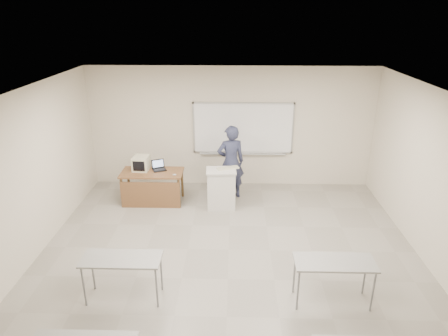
{
  "coord_description": "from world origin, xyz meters",
  "views": [
    {
      "loc": [
        0.09,
        -5.54,
        4.2
      ],
      "look_at": [
        -0.12,
        2.2,
        1.14
      ],
      "focal_mm": 32.0,
      "sensor_mm": 36.0,
      "label": 1
    }
  ],
  "objects_px": {
    "whiteboard": "(243,129)",
    "presenter": "(231,162)",
    "crt_monitor": "(141,163)",
    "instructor_desk": "(152,182)",
    "mouse": "(175,175)",
    "podium": "(221,189)",
    "laptop": "(160,167)",
    "keyboard": "(228,168)"
  },
  "relations": [
    {
      "from": "instructor_desk",
      "to": "presenter",
      "type": "height_order",
      "value": "presenter"
    },
    {
      "from": "podium",
      "to": "laptop",
      "type": "height_order",
      "value": "laptop"
    },
    {
      "from": "crt_monitor",
      "to": "instructor_desk",
      "type": "bearing_deg",
      "value": -38.06
    },
    {
      "from": "whiteboard",
      "to": "presenter",
      "type": "xyz_separation_m",
      "value": [
        -0.29,
        -0.76,
        -0.59
      ]
    },
    {
      "from": "instructor_desk",
      "to": "mouse",
      "type": "relative_size",
      "value": 16.01
    },
    {
      "from": "podium",
      "to": "keyboard",
      "type": "distance_m",
      "value": 0.5
    },
    {
      "from": "podium",
      "to": "mouse",
      "type": "xyz_separation_m",
      "value": [
        -1.05,
        0.05,
        0.31
      ]
    },
    {
      "from": "whiteboard",
      "to": "mouse",
      "type": "bearing_deg",
      "value": -140.51
    },
    {
      "from": "instructor_desk",
      "to": "mouse",
      "type": "distance_m",
      "value": 0.6
    },
    {
      "from": "crt_monitor",
      "to": "presenter",
      "type": "height_order",
      "value": "presenter"
    },
    {
      "from": "crt_monitor",
      "to": "presenter",
      "type": "distance_m",
      "value": 2.08
    },
    {
      "from": "laptop",
      "to": "whiteboard",
      "type": "bearing_deg",
      "value": 1.3
    },
    {
      "from": "keyboard",
      "to": "podium",
      "type": "bearing_deg",
      "value": -171.34
    },
    {
      "from": "whiteboard",
      "to": "laptop",
      "type": "relative_size",
      "value": 8.38
    },
    {
      "from": "crt_monitor",
      "to": "presenter",
      "type": "bearing_deg",
      "value": 9.48
    },
    {
      "from": "podium",
      "to": "laptop",
      "type": "distance_m",
      "value": 1.54
    },
    {
      "from": "crt_monitor",
      "to": "presenter",
      "type": "relative_size",
      "value": 0.23
    },
    {
      "from": "podium",
      "to": "mouse",
      "type": "relative_size",
      "value": 10.4
    },
    {
      "from": "whiteboard",
      "to": "crt_monitor",
      "type": "height_order",
      "value": "whiteboard"
    },
    {
      "from": "whiteboard",
      "to": "podium",
      "type": "relative_size",
      "value": 2.7
    },
    {
      "from": "crt_monitor",
      "to": "mouse",
      "type": "relative_size",
      "value": 4.61
    },
    {
      "from": "laptop",
      "to": "mouse",
      "type": "xyz_separation_m",
      "value": [
        0.39,
        -0.35,
        -0.04
      ]
    },
    {
      "from": "laptop",
      "to": "presenter",
      "type": "xyz_separation_m",
      "value": [
        1.65,
        0.16,
        0.08
      ]
    },
    {
      "from": "keyboard",
      "to": "presenter",
      "type": "distance_m",
      "value": 0.49
    },
    {
      "from": "instructor_desk",
      "to": "presenter",
      "type": "bearing_deg",
      "value": 13.17
    },
    {
      "from": "whiteboard",
      "to": "keyboard",
      "type": "distance_m",
      "value": 1.41
    },
    {
      "from": "laptop",
      "to": "mouse",
      "type": "bearing_deg",
      "value": -66.17
    },
    {
      "from": "podium",
      "to": "crt_monitor",
      "type": "distance_m",
      "value": 1.95
    },
    {
      "from": "whiteboard",
      "to": "presenter",
      "type": "distance_m",
      "value": 1.01
    },
    {
      "from": "crt_monitor",
      "to": "mouse",
      "type": "bearing_deg",
      "value": -17.62
    },
    {
      "from": "instructor_desk",
      "to": "laptop",
      "type": "distance_m",
      "value": 0.41
    },
    {
      "from": "podium",
      "to": "keyboard",
      "type": "bearing_deg",
      "value": 24.75
    },
    {
      "from": "whiteboard",
      "to": "keyboard",
      "type": "bearing_deg",
      "value": -105.65
    },
    {
      "from": "whiteboard",
      "to": "keyboard",
      "type": "height_order",
      "value": "whiteboard"
    },
    {
      "from": "instructor_desk",
      "to": "keyboard",
      "type": "bearing_deg",
      "value": -2.07
    },
    {
      "from": "whiteboard",
      "to": "crt_monitor",
      "type": "distance_m",
      "value": 2.61
    },
    {
      "from": "crt_monitor",
      "to": "keyboard",
      "type": "height_order",
      "value": "crt_monitor"
    },
    {
      "from": "presenter",
      "to": "whiteboard",
      "type": "bearing_deg",
      "value": -124.51
    },
    {
      "from": "instructor_desk",
      "to": "presenter",
      "type": "relative_size",
      "value": 0.8
    },
    {
      "from": "whiteboard",
      "to": "presenter",
      "type": "relative_size",
      "value": 1.4
    },
    {
      "from": "crt_monitor",
      "to": "keyboard",
      "type": "relative_size",
      "value": 0.84
    },
    {
      "from": "instructor_desk",
      "to": "mouse",
      "type": "bearing_deg",
      "value": -9.23
    }
  ]
}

